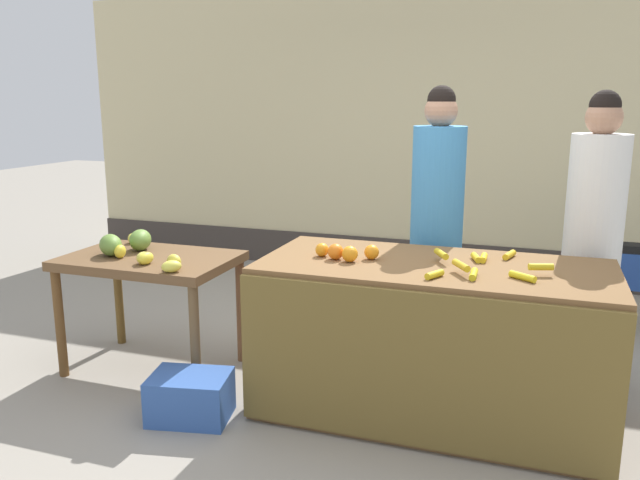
% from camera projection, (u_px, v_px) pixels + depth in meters
% --- Properties ---
extents(ground_plane, '(24.00, 24.00, 0.00)m').
position_uv_depth(ground_plane, '(343.00, 397.00, 3.86)').
color(ground_plane, gray).
extents(market_wall_back, '(7.76, 0.23, 2.85)m').
position_uv_depth(market_wall_back, '(433.00, 138.00, 6.32)').
color(market_wall_back, beige).
rests_on(market_wall_back, ground).
extents(fruit_stall_counter, '(1.92, 0.91, 0.88)m').
position_uv_depth(fruit_stall_counter, '(431.00, 340.00, 3.58)').
color(fruit_stall_counter, brown).
rests_on(fruit_stall_counter, ground).
extents(side_table_wooden, '(1.09, 0.71, 0.78)m').
position_uv_depth(side_table_wooden, '(150.00, 271.00, 4.14)').
color(side_table_wooden, brown).
rests_on(side_table_wooden, ground).
extents(banana_bunch_pile, '(0.64, 0.69, 0.07)m').
position_uv_depth(banana_bunch_pile, '(482.00, 264.00, 3.38)').
color(banana_bunch_pile, gold).
rests_on(banana_bunch_pile, fruit_stall_counter).
extents(orange_pile, '(0.37, 0.18, 0.09)m').
position_uv_depth(orange_pile, '(345.00, 252.00, 3.58)').
color(orange_pile, orange).
rests_on(orange_pile, fruit_stall_counter).
extents(mango_papaya_pile, '(0.80, 0.71, 0.14)m').
position_uv_depth(mango_papaya_pile, '(132.00, 246.00, 4.12)').
color(mango_papaya_pile, yellow).
rests_on(mango_papaya_pile, side_table_wooden).
extents(vendor_woman_blue_shirt, '(0.34, 0.34, 1.86)m').
position_uv_depth(vendor_woman_blue_shirt, '(436.00, 229.00, 4.16)').
color(vendor_woman_blue_shirt, '#33333D').
rests_on(vendor_woman_blue_shirt, ground).
extents(vendor_woman_white_shirt, '(0.34, 0.34, 1.83)m').
position_uv_depth(vendor_woman_white_shirt, '(592.00, 243.00, 3.85)').
color(vendor_woman_white_shirt, '#33333D').
rests_on(vendor_woman_white_shirt, ground).
extents(produce_crate, '(0.50, 0.40, 0.26)m').
position_uv_depth(produce_crate, '(190.00, 397.00, 3.58)').
color(produce_crate, '#3359A5').
rests_on(produce_crate, ground).
extents(produce_sack, '(0.44, 0.46, 0.51)m').
position_uv_depth(produce_sack, '(303.00, 312.00, 4.63)').
color(produce_sack, tan).
rests_on(produce_sack, ground).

